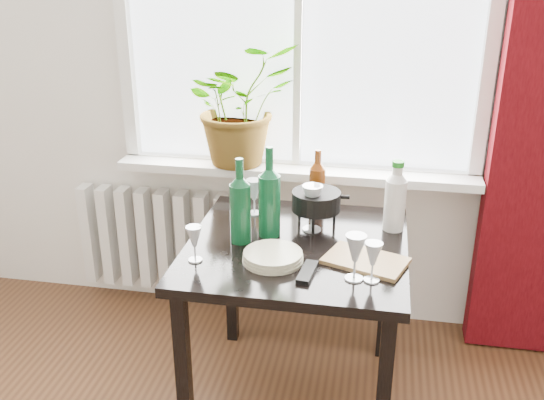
% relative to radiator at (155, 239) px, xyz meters
% --- Properties ---
extents(windowsill, '(1.72, 0.20, 0.04)m').
position_rel_radiator_xyz_m(windowsill, '(0.75, -0.03, 0.44)').
color(windowsill, white).
rests_on(windowsill, ground).
extents(radiator, '(0.80, 0.10, 0.55)m').
position_rel_radiator_xyz_m(radiator, '(0.00, 0.00, 0.00)').
color(radiator, white).
rests_on(radiator, ground).
extents(table, '(0.85, 0.85, 0.74)m').
position_rel_radiator_xyz_m(table, '(0.85, -0.63, 0.27)').
color(table, black).
rests_on(table, ground).
extents(potted_plant, '(0.69, 0.67, 0.58)m').
position_rel_radiator_xyz_m(potted_plant, '(0.48, -0.01, 0.75)').
color(potted_plant, '#347E21').
rests_on(potted_plant, windowsill).
extents(wine_bottle_left, '(0.09, 0.09, 0.35)m').
position_rel_radiator_xyz_m(wine_bottle_left, '(0.63, -0.65, 0.53)').
color(wine_bottle_left, '#0C4221').
rests_on(wine_bottle_left, table).
extents(wine_bottle_right, '(0.10, 0.10, 0.38)m').
position_rel_radiator_xyz_m(wine_bottle_right, '(0.73, -0.57, 0.55)').
color(wine_bottle_right, '#0D4524').
rests_on(wine_bottle_right, table).
extents(bottle_amber, '(0.08, 0.08, 0.28)m').
position_rel_radiator_xyz_m(bottle_amber, '(0.89, -0.29, 0.50)').
color(bottle_amber, '#672D0B').
rests_on(bottle_amber, table).
extents(cleaning_bottle, '(0.10, 0.10, 0.30)m').
position_rel_radiator_xyz_m(cleaning_bottle, '(1.22, -0.43, 0.51)').
color(cleaning_bottle, silver).
rests_on(cleaning_bottle, table).
extents(wineglass_front_right, '(0.09, 0.09, 0.17)m').
position_rel_radiator_xyz_m(wineglass_front_right, '(1.09, -0.87, 0.45)').
color(wineglass_front_right, '#AFB5BC').
rests_on(wineglass_front_right, table).
extents(wineglass_far_right, '(0.08, 0.08, 0.15)m').
position_rel_radiator_xyz_m(wineglass_far_right, '(1.15, -0.87, 0.43)').
color(wineglass_far_right, silver).
rests_on(wineglass_far_right, table).
extents(wineglass_back_center, '(0.11, 0.11, 0.20)m').
position_rel_radiator_xyz_m(wineglass_back_center, '(0.89, -0.50, 0.46)').
color(wineglass_back_center, silver).
rests_on(wineglass_back_center, table).
extents(wineglass_back_left, '(0.09, 0.09, 0.16)m').
position_rel_radiator_xyz_m(wineglass_back_left, '(0.63, -0.38, 0.44)').
color(wineglass_back_left, silver).
rests_on(wineglass_back_left, table).
extents(wineglass_front_left, '(0.06, 0.06, 0.14)m').
position_rel_radiator_xyz_m(wineglass_front_left, '(0.50, -0.84, 0.43)').
color(wineglass_front_left, silver).
rests_on(wineglass_front_left, table).
extents(plate_stack, '(0.26, 0.26, 0.04)m').
position_rel_radiator_xyz_m(plate_stack, '(0.78, -0.79, 0.38)').
color(plate_stack, beige).
rests_on(plate_stack, table).
extents(fondue_pot, '(0.29, 0.27, 0.16)m').
position_rel_radiator_xyz_m(fondue_pot, '(0.90, -0.46, 0.44)').
color(fondue_pot, black).
rests_on(fondue_pot, table).
extents(tv_remote, '(0.06, 0.16, 0.02)m').
position_rel_radiator_xyz_m(tv_remote, '(0.92, -0.86, 0.37)').
color(tv_remote, black).
rests_on(tv_remote, table).
extents(cutting_board, '(0.34, 0.27, 0.02)m').
position_rel_radiator_xyz_m(cutting_board, '(1.12, -0.74, 0.37)').
color(cutting_board, olive).
rests_on(cutting_board, table).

